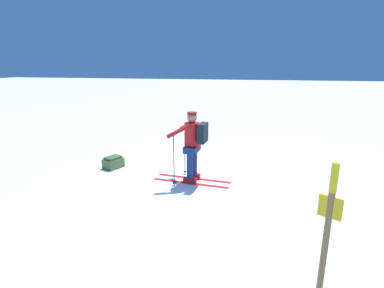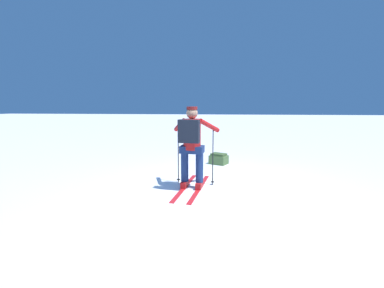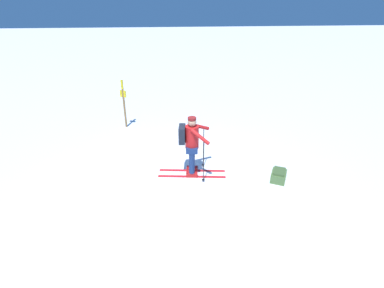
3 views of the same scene
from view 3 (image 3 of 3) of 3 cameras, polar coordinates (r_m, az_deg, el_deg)
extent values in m
plane|color=white|center=(7.65, -1.22, -7.77)|extent=(80.00, 80.00, 0.00)
cube|color=red|center=(8.21, 0.03, -5.07)|extent=(1.78, 0.30, 0.01)
cube|color=red|center=(8.17, 0.03, -4.69)|extent=(0.31, 0.14, 0.12)
cylinder|color=navy|center=(7.98, 0.03, -2.30)|extent=(0.15, 0.15, 0.66)
cube|color=red|center=(7.95, -0.03, -6.22)|extent=(1.78, 0.30, 0.01)
cube|color=red|center=(7.92, -0.03, -5.83)|extent=(0.31, 0.14, 0.12)
cylinder|color=navy|center=(7.71, -0.03, -3.39)|extent=(0.15, 0.15, 0.66)
cube|color=navy|center=(7.69, 0.00, -0.71)|extent=(0.34, 0.48, 0.14)
cylinder|color=red|center=(7.55, 0.00, 1.31)|extent=(0.34, 0.34, 0.60)
sphere|color=tan|center=(7.39, 0.00, 4.18)|extent=(0.22, 0.22, 0.22)
cylinder|color=maroon|center=(7.35, 0.00, 4.87)|extent=(0.21, 0.21, 0.06)
cube|color=black|center=(7.53, -1.90, 1.90)|extent=(0.20, 0.41, 0.43)
cylinder|color=black|center=(8.10, 2.20, -0.72)|extent=(0.02, 0.02, 1.20)
cylinder|color=black|center=(8.36, 2.14, -3.99)|extent=(0.07, 0.07, 0.01)
cylinder|color=red|center=(7.77, 1.60, 3.31)|extent=(0.52, 0.33, 0.31)
cylinder|color=black|center=(7.45, 2.22, -3.36)|extent=(0.02, 0.02, 1.20)
cylinder|color=black|center=(7.73, 2.15, -6.80)|extent=(0.07, 0.07, 0.01)
cylinder|color=red|center=(7.21, 1.58, 1.37)|extent=(0.47, 0.43, 0.31)
cube|color=#4C6B38|center=(8.07, 16.15, -5.91)|extent=(0.53, 0.58, 0.24)
cube|color=#415B2F|center=(7.99, 16.28, -5.00)|extent=(0.43, 0.48, 0.06)
cylinder|color=olive|center=(10.84, -12.81, 7.40)|extent=(0.07, 0.07, 1.72)
cylinder|color=yellow|center=(10.64, -13.19, 10.98)|extent=(0.08, 0.08, 0.31)
cube|color=yellow|center=(10.73, -13.01, 9.30)|extent=(0.22, 0.14, 0.24)
camera|label=1|loc=(13.29, -8.15, 19.39)|focal=28.00mm
camera|label=2|loc=(8.06, -37.28, 1.65)|focal=24.00mm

